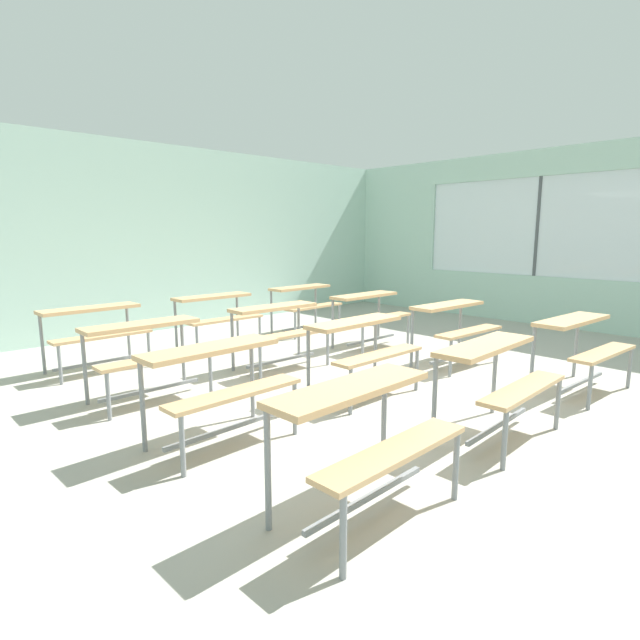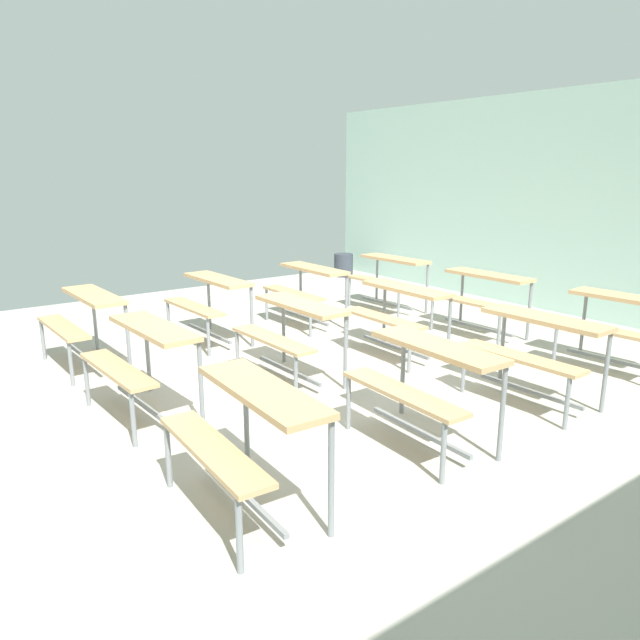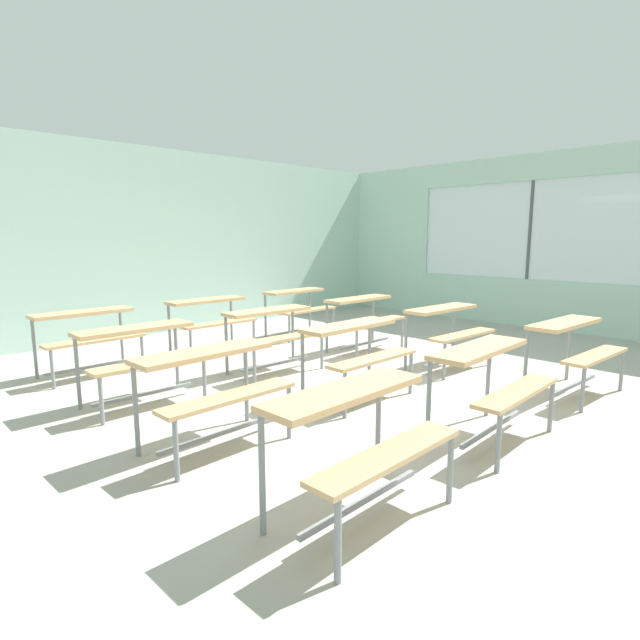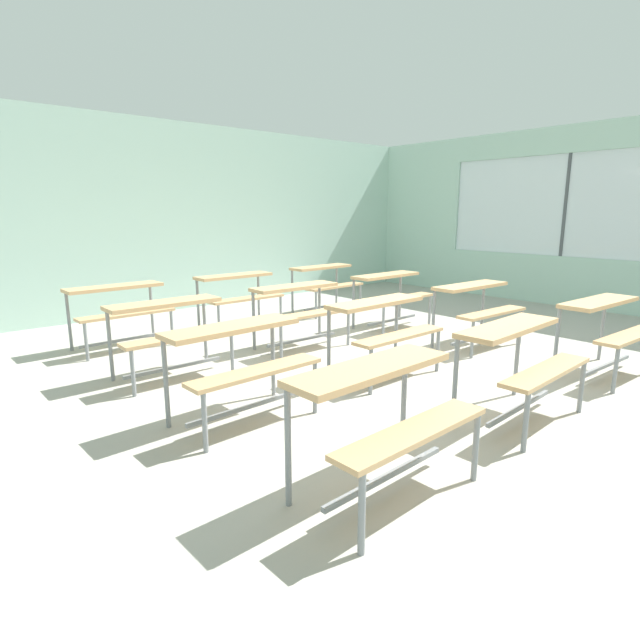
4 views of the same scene
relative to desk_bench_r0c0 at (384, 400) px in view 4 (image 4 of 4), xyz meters
name	(u,v)px [view 4 (image 4 of 4)]	position (x,y,z in m)	size (l,w,h in m)	color
ground	(388,370)	(1.79, 1.54, -0.59)	(10.00, 9.00, 0.05)	#ADA89E
wall_back	(184,218)	(1.79, 6.04, 0.94)	(10.00, 0.12, 3.00)	silver
wall_right	(604,221)	(6.79, 1.40, 0.88)	(0.12, 9.00, 3.00)	silver
desk_bench_r0c0	(384,400)	(0.00, 0.00, 0.00)	(1.11, 0.62, 0.74)	tan
desk_bench_r0c1	(521,350)	(1.57, 0.01, 0.00)	(1.12, 0.64, 0.74)	tan
desk_bench_r0c2	(609,319)	(3.28, -0.01, 0.00)	(1.13, 0.64, 0.74)	tan
desk_bench_r1c0	(240,350)	(-0.06, 1.42, 0.00)	(1.12, 0.62, 0.74)	tan
desk_bench_r1c1	(384,320)	(1.59, 1.44, 0.00)	(1.11, 0.60, 0.74)	tan
desk_bench_r1c2	(478,300)	(3.28, 1.45, 0.00)	(1.12, 0.64, 0.74)	tan
desk_bench_r2c0	(170,321)	(-0.02, 2.76, 0.00)	(1.10, 0.59, 0.74)	tan
desk_bench_r2c1	(300,301)	(1.63, 2.79, 0.00)	(1.11, 0.61, 0.74)	tan
desk_bench_r2c2	(392,287)	(3.28, 2.80, 0.00)	(1.11, 0.60, 0.74)	tan
desk_bench_r3c0	(119,301)	(-0.01, 4.18, 0.00)	(1.12, 0.62, 0.74)	tan
desk_bench_r3c1	(238,288)	(1.63, 4.16, 0.00)	(1.10, 0.60, 0.74)	tan
desk_bench_r3c2	(326,277)	(3.30, 4.21, 0.00)	(1.13, 0.64, 0.74)	tan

